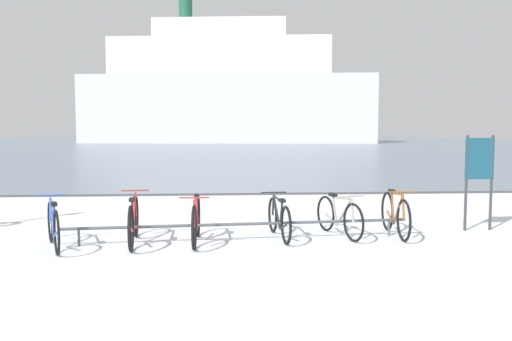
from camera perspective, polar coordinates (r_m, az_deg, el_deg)
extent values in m
cube|color=slate|center=(69.71, -3.24, 3.04)|extent=(80.00, 110.00, 0.08)
cube|color=#47474C|center=(14.82, -0.87, -2.67)|extent=(80.00, 0.50, 0.05)
cylinder|color=#4C5156|center=(8.68, -1.65, -5.87)|extent=(5.73, 0.55, 0.05)
cylinder|color=#4C5156|center=(8.78, -18.76, -6.93)|extent=(0.04, 0.04, 0.28)
cylinder|color=#4C5156|center=(9.38, 14.30, -6.09)|extent=(0.04, 0.04, 0.28)
torus|color=black|center=(9.20, -21.52, -5.24)|extent=(0.29, 0.64, 0.67)
torus|color=black|center=(8.23, -20.93, -6.36)|extent=(0.29, 0.64, 0.67)
cylinder|color=#3359B2|center=(8.86, -21.37, -4.79)|extent=(0.23, 0.49, 0.57)
cylinder|color=#3359B2|center=(8.55, -21.17, -5.28)|extent=(0.10, 0.18, 0.51)
cylinder|color=#3359B2|center=(8.75, -21.37, -3.25)|extent=(0.28, 0.61, 0.08)
cylinder|color=#3359B2|center=(8.45, -21.05, -6.60)|extent=(0.20, 0.41, 0.19)
cylinder|color=#3359B2|center=(9.13, -21.54, -4.05)|extent=(0.08, 0.11, 0.40)
cube|color=black|center=(8.43, -21.18, -3.42)|extent=(0.15, 0.22, 0.05)
cylinder|color=#3359B2|center=(9.06, -21.56, -2.52)|extent=(0.43, 0.20, 0.02)
torus|color=black|center=(9.21, -12.98, -4.92)|extent=(0.11, 0.71, 0.71)
torus|color=black|center=(8.14, -13.50, -6.18)|extent=(0.11, 0.71, 0.71)
cylinder|color=#B22D2D|center=(8.84, -13.15, -4.49)|extent=(0.09, 0.57, 0.59)
cylinder|color=#B22D2D|center=(8.49, -13.31, -5.03)|extent=(0.05, 0.20, 0.53)
cylinder|color=#B22D2D|center=(8.72, -13.21, -2.89)|extent=(0.10, 0.71, 0.09)
cylinder|color=#B22D2D|center=(8.38, -13.36, -6.42)|extent=(0.08, 0.48, 0.19)
cylinder|color=#B22D2D|center=(9.14, -13.02, -3.69)|extent=(0.05, 0.12, 0.42)
cube|color=black|center=(8.37, -13.39, -3.10)|extent=(0.10, 0.21, 0.05)
cylinder|color=#B22D2D|center=(9.06, -13.06, -2.13)|extent=(0.46, 0.07, 0.02)
torus|color=black|center=(8.08, -6.77, -6.21)|extent=(0.06, 0.69, 0.69)
torus|color=black|center=(9.06, -6.36, -5.02)|extent=(0.06, 0.69, 0.69)
cylinder|color=#B22D2D|center=(8.38, -6.63, -4.97)|extent=(0.04, 0.53, 0.58)
cylinder|color=#B22D2D|center=(8.70, -6.50, -4.77)|extent=(0.04, 0.19, 0.52)
cylinder|color=#B22D2D|center=(8.41, -6.62, -3.17)|extent=(0.05, 0.66, 0.08)
cylinder|color=#B22D2D|center=(8.87, -6.43, -5.75)|extent=(0.04, 0.44, 0.19)
cylinder|color=#B22D2D|center=(8.08, -6.76, -4.76)|extent=(0.04, 0.11, 0.41)
cube|color=black|center=(8.73, -6.49, -2.78)|extent=(0.08, 0.20, 0.05)
cylinder|color=#B22D2D|center=(8.08, -6.76, -2.96)|extent=(0.46, 0.03, 0.02)
torus|color=black|center=(9.38, 1.83, -4.87)|extent=(0.12, 0.63, 0.63)
torus|color=black|center=(8.41, 3.30, -5.98)|extent=(0.12, 0.63, 0.63)
cylinder|color=#1E2328|center=(9.05, 2.27, -4.51)|extent=(0.10, 0.53, 0.53)
cylinder|color=#1E2328|center=(8.73, 2.75, -4.98)|extent=(0.06, 0.19, 0.47)
cylinder|color=#1E2328|center=(8.94, 2.39, -3.12)|extent=(0.11, 0.66, 0.08)
cylinder|color=#1E2328|center=(8.63, 2.96, -6.19)|extent=(0.09, 0.44, 0.18)
cylinder|color=#1E2328|center=(9.32, 1.88, -3.80)|extent=(0.05, 0.11, 0.37)
cube|color=black|center=(8.62, 2.87, -3.29)|extent=(0.10, 0.21, 0.05)
cylinder|color=#1E2328|center=(9.25, 1.94, -2.40)|extent=(0.46, 0.08, 0.02)
torus|color=black|center=(8.74, 10.59, -5.60)|extent=(0.22, 0.63, 0.64)
torus|color=black|center=(9.59, 7.60, -4.66)|extent=(0.22, 0.63, 0.64)
cylinder|color=gray|center=(9.00, 9.57, -4.55)|extent=(0.18, 0.51, 0.54)
cylinder|color=gray|center=(9.28, 8.59, -4.40)|extent=(0.08, 0.18, 0.49)
cylinder|color=gray|center=(9.03, 9.36, -3.00)|extent=(0.21, 0.63, 0.08)
cylinder|color=gray|center=(9.42, 8.19, -5.28)|extent=(0.15, 0.42, 0.18)
cylinder|color=gray|center=(8.74, 10.48, -4.35)|extent=(0.06, 0.11, 0.38)
cube|color=black|center=(9.30, 8.40, -2.65)|extent=(0.13, 0.21, 0.05)
cylinder|color=gray|center=(8.74, 10.38, -2.78)|extent=(0.45, 0.15, 0.02)
torus|color=black|center=(8.95, 15.83, -5.26)|extent=(0.07, 0.70, 0.70)
torus|color=black|center=(9.86, 14.13, -4.32)|extent=(0.07, 0.70, 0.70)
cylinder|color=brown|center=(9.22, 15.25, -4.16)|extent=(0.05, 0.51, 0.59)
cylinder|color=brown|center=(9.52, 14.70, -4.02)|extent=(0.04, 0.18, 0.53)
cylinder|color=brown|center=(9.26, 15.16, -2.49)|extent=(0.06, 0.63, 0.09)
cylinder|color=brown|center=(9.68, 14.46, -4.97)|extent=(0.05, 0.42, 0.19)
cylinder|color=brown|center=(8.95, 15.78, -3.92)|extent=(0.04, 0.11, 0.42)
cube|color=black|center=(9.55, 14.61, -2.17)|extent=(0.09, 0.20, 0.05)
cylinder|color=brown|center=(8.95, 15.75, -2.26)|extent=(0.46, 0.04, 0.02)
cylinder|color=#33383D|center=(10.21, 21.95, -1.29)|extent=(0.05, 0.05, 1.74)
cylinder|color=#33383D|center=(10.47, 24.29, -1.22)|extent=(0.05, 0.05, 1.74)
cube|color=navy|center=(10.30, 23.22, 1.20)|extent=(0.55, 0.08, 0.75)
cube|color=silver|center=(70.06, -2.99, 6.62)|extent=(38.59, 14.16, 8.64)
cube|color=white|center=(70.71, -3.79, 12.05)|extent=(29.06, 11.59, 4.75)
cube|color=white|center=(71.27, -3.81, 14.91)|extent=(17.65, 8.80, 2.42)
cylinder|color=#1E593F|center=(72.58, -7.69, 17.23)|extent=(1.76, 1.76, 3.89)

